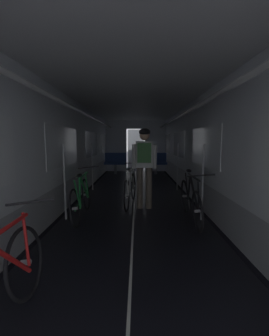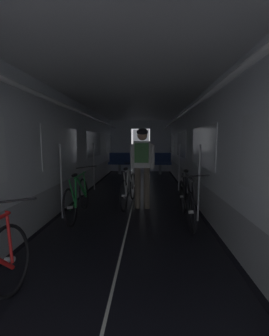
{
  "view_description": "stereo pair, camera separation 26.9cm",
  "coord_description": "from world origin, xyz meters",
  "px_view_note": "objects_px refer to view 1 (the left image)",
  "views": [
    {
      "loc": [
        0.07,
        -2.01,
        1.46
      ],
      "look_at": [
        0.0,
        3.89,
        0.76
      ],
      "focal_mm": 24.3,
      "sensor_mm": 36.0,
      "label": 1
    },
    {
      "loc": [
        0.34,
        -2.01,
        1.46
      ],
      "look_at": [
        0.0,
        3.89,
        0.76
      ],
      "focal_mm": 24.3,
      "sensor_mm": 36.0,
      "label": 2
    }
  ],
  "objects_px": {
    "bench_seat_far_left": "(115,161)",
    "person_cyclist_aisle": "(144,159)",
    "bench_seat_far_right": "(156,161)",
    "bicycle_black": "(191,200)",
    "bicycle_green": "(81,198)",
    "bicycle_white_in_aisle": "(130,188)"
  },
  "relations": [
    {
      "from": "bench_seat_far_left",
      "to": "person_cyclist_aisle",
      "type": "bearing_deg",
      "value": -77.9
    },
    {
      "from": "bench_seat_far_right",
      "to": "bicycle_black",
      "type": "xyz_separation_m",
      "value": [
        0.16,
        -6.0,
        -0.18
      ]
    },
    {
      "from": "bench_seat_far_left",
      "to": "person_cyclist_aisle",
      "type": "xyz_separation_m",
      "value": [
        1.13,
        -5.26,
        0.5
      ]
    },
    {
      "from": "bicycle_black",
      "to": "person_cyclist_aisle",
      "type": "height_order",
      "value": "person_cyclist_aisle"
    },
    {
      "from": "bench_seat_far_left",
      "to": "bench_seat_far_right",
      "type": "relative_size",
      "value": 1.0
    },
    {
      "from": "bench_seat_far_right",
      "to": "bicycle_green",
      "type": "distance_m",
      "value": 6.18
    },
    {
      "from": "bench_seat_far_right",
      "to": "bicycle_green",
      "type": "height_order",
      "value": "same"
    },
    {
      "from": "bench_seat_far_left",
      "to": "bench_seat_far_right",
      "type": "xyz_separation_m",
      "value": [
        1.8,
        0.0,
        0.0
      ]
    },
    {
      "from": "bench_seat_far_left",
      "to": "bicycle_black",
      "type": "xyz_separation_m",
      "value": [
        1.96,
        -6.0,
        -0.18
      ]
    },
    {
      "from": "bicycle_green",
      "to": "bicycle_white_in_aisle",
      "type": "relative_size",
      "value": 1.01
    },
    {
      "from": "bench_seat_far_right",
      "to": "person_cyclist_aisle",
      "type": "xyz_separation_m",
      "value": [
        -0.67,
        -5.26,
        0.5
      ]
    },
    {
      "from": "bicycle_green",
      "to": "person_cyclist_aisle",
      "type": "height_order",
      "value": "person_cyclist_aisle"
    },
    {
      "from": "bench_seat_far_right",
      "to": "person_cyclist_aisle",
      "type": "height_order",
      "value": "person_cyclist_aisle"
    },
    {
      "from": "bicycle_green",
      "to": "bicycle_white_in_aisle",
      "type": "distance_m",
      "value": 1.27
    },
    {
      "from": "bench_seat_far_left",
      "to": "bicycle_black",
      "type": "bearing_deg",
      "value": -71.95
    },
    {
      "from": "bench_seat_far_left",
      "to": "bicycle_black",
      "type": "relative_size",
      "value": 0.58
    },
    {
      "from": "bicycle_white_in_aisle",
      "to": "bench_seat_far_left",
      "type": "bearing_deg",
      "value": 99.29
    },
    {
      "from": "person_cyclist_aisle",
      "to": "bicycle_white_in_aisle",
      "type": "bearing_deg",
      "value": 139.55
    },
    {
      "from": "bench_seat_far_right",
      "to": "bicycle_green",
      "type": "bearing_deg",
      "value": -107.83
    },
    {
      "from": "bicycle_white_in_aisle",
      "to": "person_cyclist_aisle",
      "type": "bearing_deg",
      "value": -40.45
    },
    {
      "from": "person_cyclist_aisle",
      "to": "bicycle_white_in_aisle",
      "type": "height_order",
      "value": "person_cyclist_aisle"
    },
    {
      "from": "bicycle_black",
      "to": "bicycle_white_in_aisle",
      "type": "relative_size",
      "value": 1.0
    }
  ]
}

